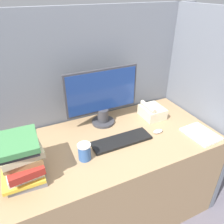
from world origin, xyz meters
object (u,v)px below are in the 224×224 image
(mouse, at_px, (158,131))
(coffee_cup, at_px, (84,152))
(book_stack, at_px, (22,158))
(desk_telephone, at_px, (152,112))
(keyboard, at_px, (122,141))
(monitor, at_px, (102,98))

(mouse, relative_size, coffee_cup, 0.68)
(book_stack, relative_size, desk_telephone, 1.55)
(keyboard, height_order, book_stack, book_stack)
(mouse, height_order, desk_telephone, desk_telephone)
(desk_telephone, bearing_deg, mouse, -112.60)
(mouse, xyz_separation_m, desk_telephone, (0.09, 0.21, 0.04))
(coffee_cup, bearing_deg, keyboard, 10.46)
(monitor, height_order, keyboard, monitor)
(book_stack, distance_m, desk_telephone, 1.06)
(monitor, distance_m, keyboard, 0.35)
(keyboard, relative_size, desk_telephone, 2.20)
(mouse, bearing_deg, book_stack, -179.05)
(keyboard, height_order, coffee_cup, coffee_cup)
(coffee_cup, bearing_deg, book_stack, 177.41)
(mouse, distance_m, desk_telephone, 0.24)
(coffee_cup, bearing_deg, desk_telephone, 20.02)
(coffee_cup, bearing_deg, mouse, 3.10)
(coffee_cup, xyz_separation_m, book_stack, (-0.36, 0.02, 0.07))
(keyboard, bearing_deg, mouse, -4.24)
(mouse, distance_m, coffee_cup, 0.59)
(monitor, distance_m, desk_telephone, 0.45)
(keyboard, distance_m, coffee_cup, 0.30)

